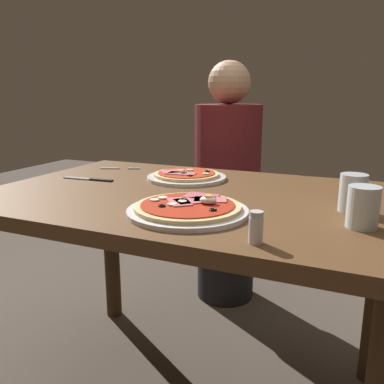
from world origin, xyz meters
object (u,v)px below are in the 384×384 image
at_px(pizza_foreground, 188,209).
at_px(water_glass_near, 363,210).
at_px(diner_person, 227,191).
at_px(knife, 91,179).
at_px(salt_shaker, 256,228).
at_px(pizza_across_left, 186,176).
at_px(fork, 117,168).
at_px(water_glass_far, 353,195).
at_px(dining_table, 191,227).

bearing_deg(pizza_foreground, water_glass_near, 8.14).
relative_size(water_glass_near, diner_person, 0.08).
relative_size(knife, salt_shaker, 2.92).
relative_size(pizza_across_left, fork, 1.85).
relative_size(pizza_across_left, water_glass_far, 2.88).
bearing_deg(pizza_across_left, knife, -153.68).
bearing_deg(fork, water_glass_near, -23.08).
height_order(dining_table, salt_shaker, salt_shaker).
xyz_separation_m(pizza_across_left, salt_shaker, (0.39, -0.52, 0.02)).
bearing_deg(dining_table, pizza_across_left, 118.30).
height_order(pizza_foreground, diner_person, diner_person).
bearing_deg(water_glass_near, diner_person, 124.93).
relative_size(water_glass_far, fork, 0.64).
height_order(water_glass_far, fork, water_glass_far).
relative_size(water_glass_far, diner_person, 0.08).
relative_size(water_glass_far, knife, 0.50).
bearing_deg(knife, fork, 100.93).
xyz_separation_m(water_glass_far, fork, (-0.90, 0.26, -0.04)).
bearing_deg(diner_person, salt_shaker, 111.71).
height_order(pizza_across_left, knife, pizza_across_left).
bearing_deg(pizza_across_left, water_glass_near, -29.03).
bearing_deg(knife, water_glass_near, -11.29).
bearing_deg(fork, salt_shaker, -38.75).
relative_size(fork, salt_shaker, 2.26).
height_order(water_glass_near, salt_shaker, water_glass_near).
height_order(pizza_across_left, diner_person, diner_person).
bearing_deg(pizza_across_left, dining_table, -61.70).
bearing_deg(diner_person, pizza_across_left, 94.30).
height_order(fork, knife, knife).
distance_m(knife, diner_person, 0.79).
distance_m(dining_table, diner_person, 0.77).
height_order(water_glass_near, fork, water_glass_near).
distance_m(fork, knife, 0.22).
distance_m(pizza_across_left, water_glass_far, 0.59).
bearing_deg(water_glass_near, dining_table, 163.44).
distance_m(water_glass_far, fork, 0.94).
xyz_separation_m(pizza_foreground, knife, (-0.48, 0.23, -0.01)).
height_order(pizza_foreground, salt_shaker, salt_shaker).
height_order(pizza_across_left, water_glass_near, water_glass_near).
relative_size(dining_table, water_glass_near, 12.96).
xyz_separation_m(dining_table, water_glass_far, (0.46, -0.01, 0.15)).
relative_size(dining_table, salt_shaker, 18.47).
xyz_separation_m(fork, knife, (0.04, -0.22, 0.00)).
bearing_deg(dining_table, pizza_foreground, -67.62).
relative_size(pizza_across_left, diner_person, 0.24).
distance_m(pizza_across_left, knife, 0.33).
relative_size(dining_table, diner_person, 1.05).
xyz_separation_m(dining_table, pizza_across_left, (-0.10, 0.18, 0.12)).
bearing_deg(salt_shaker, fork, 141.25).
distance_m(pizza_foreground, pizza_across_left, 0.42).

